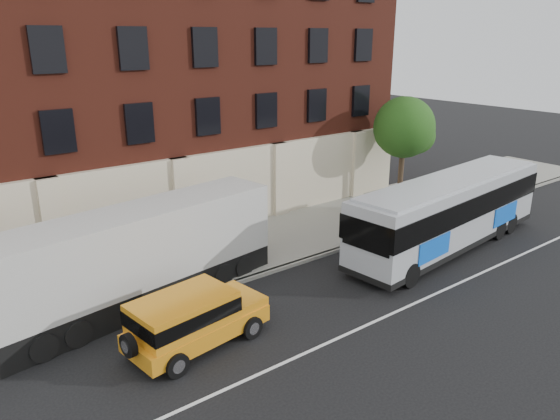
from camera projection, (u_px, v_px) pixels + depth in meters
ground at (351, 344)px, 17.39m from camera, size 120.00×120.00×0.00m
sidewalk at (212, 256)px, 24.15m from camera, size 60.00×6.00×0.15m
kerb at (249, 278)px, 21.89m from camera, size 60.00×0.25×0.15m
lane_line at (340, 337)px, 17.76m from camera, size 60.00×0.12×0.01m
building at (130, 77)px, 27.74m from camera, size 30.00×12.10×15.00m
sign_pole at (23, 309)px, 16.67m from camera, size 0.30×0.20×2.50m
street_tree at (405, 130)px, 30.95m from camera, size 3.60×3.60×6.20m
city_bus at (449, 210)px, 24.66m from camera, size 12.81×3.91×3.45m
yellow_suv at (191, 317)px, 16.89m from camera, size 5.06×2.65×1.89m
shipping_container at (139, 258)px, 19.49m from camera, size 11.39×3.92×3.73m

